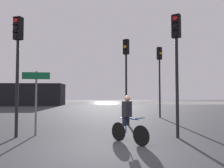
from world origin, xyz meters
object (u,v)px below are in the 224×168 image
(traffic_light_near_left, at_px, (18,54))
(traffic_light_far_right, at_px, (160,69))
(distant_building, at_px, (25,95))
(cyclist, at_px, (128,119))
(traffic_light_center, at_px, (126,65))
(traffic_light_near_right, at_px, (177,52))
(direction_sign_post, at_px, (36,93))

(traffic_light_near_left, bearing_deg, traffic_light_far_right, -112.23)
(distant_building, height_order, cyclist, distant_building)
(traffic_light_center, height_order, traffic_light_near_right, traffic_light_center)
(direction_sign_post, height_order, cyclist, direction_sign_post)
(traffic_light_near_right, height_order, direction_sign_post, traffic_light_near_right)
(traffic_light_near_left, height_order, direction_sign_post, traffic_light_near_left)
(traffic_light_far_right, bearing_deg, distant_building, -77.18)
(traffic_light_near_left, bearing_deg, cyclist, -170.78)
(traffic_light_center, xyz_separation_m, cyclist, (-0.49, -5.50, -2.60))
(traffic_light_center, height_order, direction_sign_post, traffic_light_center)
(cyclist, bearing_deg, traffic_light_far_right, -151.33)
(traffic_light_far_right, relative_size, cyclist, 3.14)
(traffic_light_far_right, xyz_separation_m, direction_sign_post, (-6.74, -6.63, -1.80))
(distant_building, height_order, traffic_light_center, traffic_light_center)
(traffic_light_far_right, distance_m, direction_sign_post, 9.63)
(traffic_light_far_right, relative_size, direction_sign_post, 1.96)
(cyclist, bearing_deg, distant_building, -103.74)
(traffic_light_center, relative_size, traffic_light_near_right, 1.04)
(distant_building, height_order, traffic_light_near_left, traffic_light_near_left)
(traffic_light_near_right, height_order, traffic_light_far_right, traffic_light_far_right)
(traffic_light_far_right, bearing_deg, traffic_light_near_left, 14.61)
(traffic_light_center, relative_size, traffic_light_far_right, 0.98)
(traffic_light_center, height_order, traffic_light_far_right, traffic_light_far_right)
(direction_sign_post, bearing_deg, traffic_light_near_left, 24.47)
(direction_sign_post, xyz_separation_m, cyclist, (3.57, -1.49, -0.88))
(cyclist, bearing_deg, traffic_light_near_right, 162.85)
(traffic_light_center, bearing_deg, distant_building, -22.73)
(traffic_light_center, distance_m, traffic_light_far_right, 3.75)
(cyclist, bearing_deg, direction_sign_post, -62.59)
(traffic_light_center, relative_size, traffic_light_near_left, 1.06)
(traffic_light_near_right, relative_size, traffic_light_near_left, 1.01)
(traffic_light_near_left, distance_m, direction_sign_post, 1.71)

